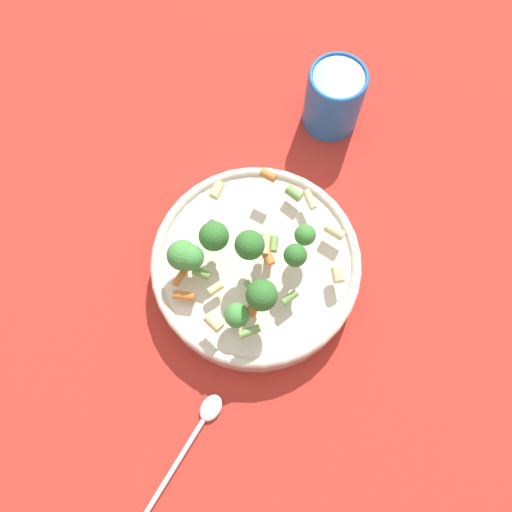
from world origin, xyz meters
name	(u,v)px	position (x,y,z in m)	size (l,w,h in m)	color
ground_plane	(256,271)	(0.00, 0.00, 0.00)	(3.00, 3.00, 0.00)	#B72D23
bowl	(256,265)	(0.00, 0.00, 0.03)	(0.28, 0.28, 0.05)	beige
pasta_salad	(237,261)	(0.03, -0.01, 0.09)	(0.23, 0.21, 0.08)	#8CB766
cup	(334,98)	(-0.28, -0.02, 0.05)	(0.09, 0.09, 0.10)	#2366B2
spoon	(191,440)	(0.24, 0.04, 0.00)	(0.20, 0.03, 0.01)	silver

